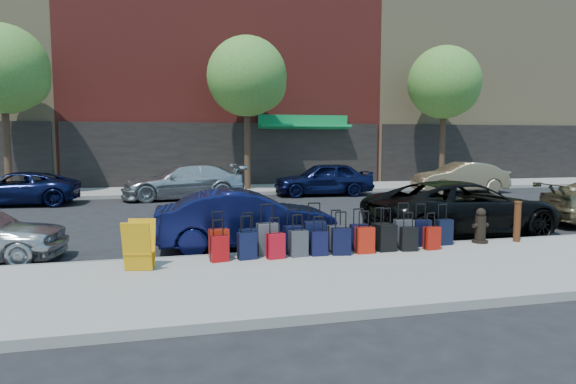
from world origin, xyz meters
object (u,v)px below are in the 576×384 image
object	(u,v)px
suitcase_front_5	(337,238)
car_near_1	(246,219)
display_rack	(139,246)
car_far_0	(15,189)
car_far_3	(460,178)
bollard	(517,221)
tree_left	(7,72)
car_near_2	(463,208)
tree_center	(250,79)
car_far_2	(323,179)
fire_hydrant	(480,227)
tree_right	(447,85)
car_far_1	(184,182)

from	to	relation	value
suitcase_front_5	car_near_1	size ratio (longest dim) A/B	0.21
display_rack	car_far_0	bearing A→B (deg)	125.28
car_near_1	car_far_3	world-z (taller)	car_far_3
bollard	car_far_3	xyz separation A→B (m)	(5.85, 11.44, 0.09)
tree_left	car_far_0	distance (m)	5.66
car_near_1	car_near_2	bearing A→B (deg)	-86.00
display_rack	car_near_1	size ratio (longest dim) A/B	0.22
display_rack	tree_center	bearing A→B (deg)	85.19
suitcase_front_5	bollard	bearing A→B (deg)	-2.32
car_far_2	car_far_0	bearing A→B (deg)	-84.65
suitcase_front_5	bollard	xyz separation A→B (m)	(4.42, -0.09, 0.21)
fire_hydrant	car_near_2	distance (m)	1.74
car_far_0	tree_left	bearing A→B (deg)	-161.33
tree_left	display_rack	size ratio (longest dim) A/B	7.99
car_near_2	car_far_0	size ratio (longest dim) A/B	1.12
car_near_1	car_near_2	distance (m)	5.84
bollard	car_far_2	xyz separation A→B (m)	(-0.87, 11.86, 0.12)
bollard	car_far_3	bearing A→B (deg)	62.91
tree_right	car_far_1	distance (m)	14.76
fire_hydrant	car_far_0	size ratio (longest dim) A/B	0.17
tree_center	car_far_1	distance (m)	6.20
car_near_2	car_far_2	size ratio (longest dim) A/B	1.17
display_rack	car_near_1	xyz separation A→B (m)	(2.32, 2.05, 0.08)
fire_hydrant	car_far_1	distance (m)	13.37
display_rack	car_far_3	size ratio (longest dim) A/B	0.21
suitcase_front_5	fire_hydrant	world-z (taller)	suitcase_front_5
car_near_2	car_far_3	world-z (taller)	car_far_3
tree_center	bollard	size ratio (longest dim) A/B	7.66
car_far_1	car_far_2	xyz separation A→B (m)	(6.19, -0.10, 0.01)
car_far_1	car_far_3	size ratio (longest dim) A/B	1.16
suitcase_front_5	car_far_2	world-z (taller)	car_far_2
car_near_1	car_far_2	world-z (taller)	car_far_2
bollard	car_far_1	bearing A→B (deg)	120.54
tree_left	car_far_0	size ratio (longest dim) A/B	1.57
car_far_0	tree_center	bearing A→B (deg)	110.20
suitcase_front_5	bollard	distance (m)	4.43
bollard	car_far_2	world-z (taller)	car_far_2
tree_left	car_far_2	xyz separation A→B (m)	(13.39, -2.50, -4.65)
tree_center	car_far_3	xyz separation A→B (m)	(9.61, -2.92, -4.68)
bollard	car_far_2	bearing A→B (deg)	94.18
tree_left	fire_hydrant	world-z (taller)	tree_left
tree_left	tree_right	world-z (taller)	same
tree_right	car_far_1	size ratio (longest dim) A/B	1.42
suitcase_front_5	car_far_3	distance (m)	15.32
suitcase_front_5	tree_left	bearing A→B (deg)	123.35
tree_right	fire_hydrant	distance (m)	16.91
suitcase_front_5	car_near_2	world-z (taller)	car_near_2
fire_hydrant	car_far_2	world-z (taller)	car_far_2
fire_hydrant	bollard	size ratio (longest dim) A/B	0.85
suitcase_front_5	bollard	world-z (taller)	bollard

